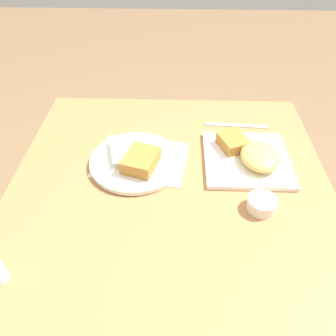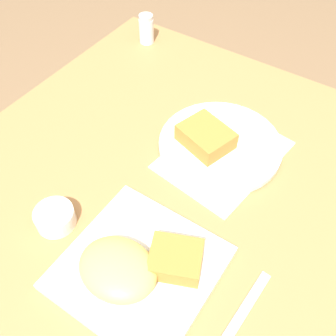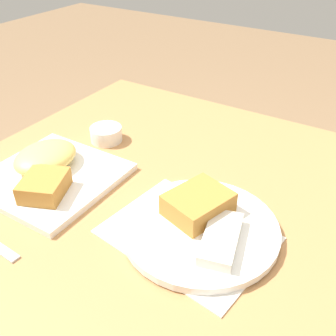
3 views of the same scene
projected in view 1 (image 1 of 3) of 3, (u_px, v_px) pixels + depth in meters
ground_plane at (170, 299)px, 1.42m from camera, size 8.00×8.00×0.00m
dining_table at (170, 200)px, 0.99m from camera, size 0.87×0.90×0.73m
menu_card at (141, 159)px, 0.99m from camera, size 0.23×0.29×0.00m
plate_square_near at (250, 156)px, 0.97m from camera, size 0.25×0.25×0.06m
plate_oval_far at (136, 160)px, 0.96m from camera, size 0.27×0.27×0.05m
sauce_ramekin at (262, 204)px, 0.83m from camera, size 0.07×0.07×0.03m
butter_knife at (236, 125)px, 1.12m from camera, size 0.03×0.21×0.00m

